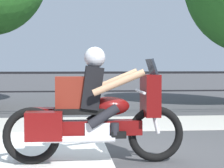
# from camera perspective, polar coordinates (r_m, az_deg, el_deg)

# --- Properties ---
(ground_plane) EXTENTS (120.00, 120.00, 0.00)m
(ground_plane) POSITION_cam_1_polar(r_m,az_deg,el_deg) (6.64, 0.39, -9.20)
(ground_plane) COLOR #424244
(sidewalk_band) EXTENTS (44.00, 2.40, 0.01)m
(sidewalk_band) POSITION_cam_1_polar(r_m,az_deg,el_deg) (9.98, -1.68, -5.17)
(sidewalk_band) COLOR #B7B2A8
(sidewalk_band) RESTS_ON ground
(crosswalk_band) EXTENTS (3.10, 6.00, 0.01)m
(crosswalk_band) POSITION_cam_1_polar(r_m,az_deg,el_deg) (6.48, -14.11, -9.55)
(crosswalk_band) COLOR silver
(crosswalk_band) RESTS_ON ground
(fence_railing) EXTENTS (36.00, 0.05, 1.16)m
(fence_railing) POSITION_cam_1_polar(r_m,az_deg,el_deg) (11.53, -2.26, 0.42)
(fence_railing) COLOR black
(fence_railing) RESTS_ON ground
(motorcycle) EXTENTS (2.49, 0.76, 1.60)m
(motorcycle) POSITION_cam_1_polar(r_m,az_deg,el_deg) (5.98, -2.56, -3.68)
(motorcycle) COLOR black
(motorcycle) RESTS_ON ground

